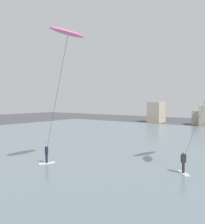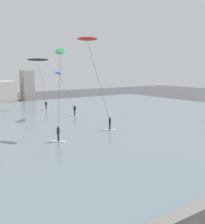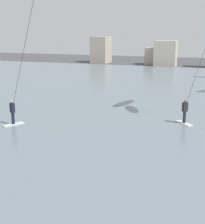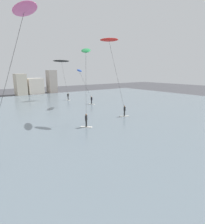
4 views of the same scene
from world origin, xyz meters
The scene contains 2 objects.
water_bay centered at (0.00, 30.18, 0.05)m, with size 84.00×52.00×0.10m, color slate.
far_shore_buildings centered at (-0.81, 58.98, 2.56)m, with size 34.66×6.33×6.85m.
Camera 3 is at (3.96, -0.28, 6.03)m, focal length 51.41 mm.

